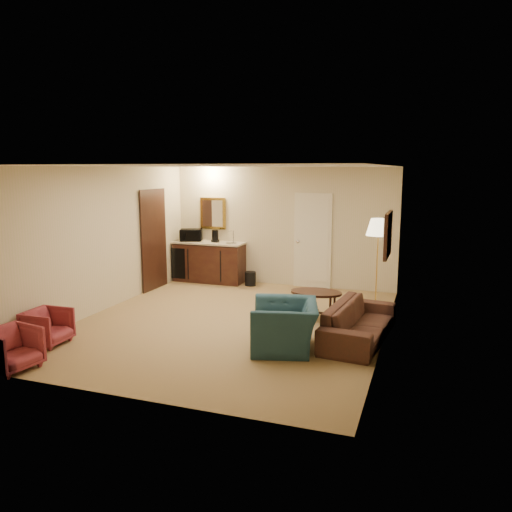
{
  "coord_description": "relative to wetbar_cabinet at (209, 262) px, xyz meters",
  "views": [
    {
      "loc": [
        3.07,
        -7.5,
        2.55
      ],
      "look_at": [
        0.26,
        0.5,
        1.07
      ],
      "focal_mm": 35.0,
      "sensor_mm": 36.0,
      "label": 1
    }
  ],
  "objects": [
    {
      "name": "ground",
      "position": [
        1.65,
        -2.72,
        -0.46
      ],
      "size": [
        6.0,
        6.0,
        0.0
      ],
      "primitive_type": "plane",
      "color": "olive",
      "rests_on": "ground"
    },
    {
      "name": "room_walls",
      "position": [
        1.55,
        -1.95,
        1.26
      ],
      "size": [
        5.02,
        6.01,
        2.61
      ],
      "color": "#C6B294",
      "rests_on": "ground"
    },
    {
      "name": "wetbar_cabinet",
      "position": [
        0.0,
        0.0,
        0.0
      ],
      "size": [
        1.64,
        0.58,
        0.92
      ],
      "primitive_type": "cube",
      "color": "#3A2012",
      "rests_on": "ground"
    },
    {
      "name": "sofa",
      "position": [
        3.8,
        -2.91,
        -0.08
      ],
      "size": [
        0.76,
        1.99,
        0.76
      ],
      "primitive_type": "imported",
      "rotation": [
        0.0,
        0.0,
        1.47
      ],
      "color": "black",
      "rests_on": "ground"
    },
    {
      "name": "teal_armchair",
      "position": [
        2.84,
        -3.62,
        -0.0
      ],
      "size": [
        0.93,
        1.19,
        0.92
      ],
      "primitive_type": "imported",
      "rotation": [
        0.0,
        0.0,
        -1.31
      ],
      "color": "#1B3844",
      "rests_on": "ground"
    },
    {
      "name": "rose_chair_near",
      "position": [
        -0.5,
        -4.6,
        -0.17
      ],
      "size": [
        0.54,
        0.58,
        0.58
      ],
      "primitive_type": "imported",
      "rotation": [
        0.0,
        0.0,
        1.6
      ],
      "color": "#953141",
      "rests_on": "ground"
    },
    {
      "name": "rose_chair_far",
      "position": [
        -0.25,
        -5.52,
        -0.15
      ],
      "size": [
        0.65,
        0.68,
        0.61
      ],
      "primitive_type": "imported",
      "rotation": [
        0.0,
        0.0,
        1.4
      ],
      "color": "#953141",
      "rests_on": "ground"
    },
    {
      "name": "coffee_table",
      "position": [
        2.96,
        -2.11,
        -0.21
      ],
      "size": [
        0.89,
        0.61,
        0.5
      ],
      "primitive_type": "cube",
      "rotation": [
        0.0,
        0.0,
        -0.02
      ],
      "color": "black",
      "rests_on": "ground"
    },
    {
      "name": "floor_lamp",
      "position": [
        3.85,
        -1.05,
        0.38
      ],
      "size": [
        0.47,
        0.47,
        1.68
      ],
      "primitive_type": "cube",
      "rotation": [
        0.0,
        0.0,
        0.05
      ],
      "color": "gold",
      "rests_on": "ground"
    },
    {
      "name": "waste_bin",
      "position": [
        1.03,
        -0.07,
        -0.31
      ],
      "size": [
        0.32,
        0.32,
        0.31
      ],
      "primitive_type": "cylinder",
      "rotation": [
        0.0,
        0.0,
        0.4
      ],
      "color": "black",
      "rests_on": "ground"
    },
    {
      "name": "microwave",
      "position": [
        -0.45,
        0.01,
        0.63
      ],
      "size": [
        0.55,
        0.42,
        0.33
      ],
      "primitive_type": "imported",
      "rotation": [
        0.0,
        0.0,
        0.34
      ],
      "color": "black",
      "rests_on": "wetbar_cabinet"
    },
    {
      "name": "coffee_maker",
      "position": [
        0.15,
        0.03,
        0.6
      ],
      "size": [
        0.19,
        0.19,
        0.27
      ],
      "primitive_type": "cylinder",
      "rotation": [
        0.0,
        0.0,
        0.34
      ],
      "color": "black",
      "rests_on": "wetbar_cabinet"
    }
  ]
}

